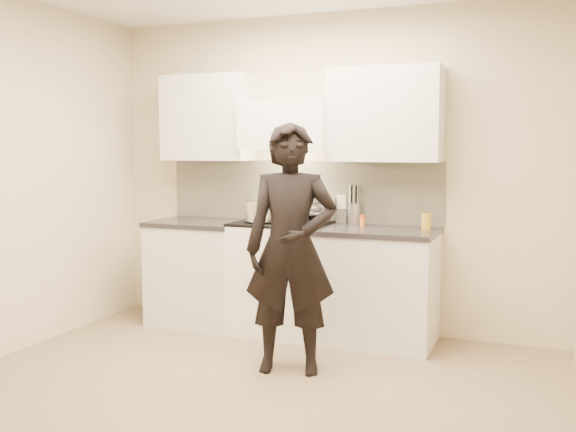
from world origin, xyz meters
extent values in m
plane|color=#8C7355|center=(0.00, 0.00, 0.00)|extent=(4.00, 4.00, 0.00)
cube|color=beige|center=(0.00, 1.75, 1.35)|extent=(4.00, 0.04, 2.70)
cube|color=beige|center=(0.00, -1.75, 1.35)|extent=(4.00, 0.04, 2.70)
cube|color=beige|center=(-0.25, 1.74, 1.19)|extent=(2.50, 0.02, 0.53)
cube|color=#ADAEB8|center=(-0.30, 1.70, 1.03)|extent=(0.76, 0.08, 0.20)
cube|color=white|center=(-0.30, 1.55, 1.75)|extent=(0.76, 0.40, 0.40)
cylinder|color=silver|center=(-0.30, 1.37, 1.57)|extent=(0.66, 0.02, 0.02)
cube|color=silver|center=(0.53, 1.58, 1.83)|extent=(0.90, 0.33, 0.75)
cube|color=silver|center=(-1.08, 1.58, 1.83)|extent=(0.80, 0.33, 0.75)
cube|color=silver|center=(0.13, 1.73, 1.10)|extent=(0.08, 0.01, 0.12)
cube|color=white|center=(-0.30, 1.43, 0.46)|extent=(0.76, 0.65, 0.92)
cube|color=black|center=(-0.30, 1.43, 0.93)|extent=(0.76, 0.65, 0.02)
cube|color=#B5B4C2|center=(-0.14, 1.54, 0.95)|extent=(0.36, 0.34, 0.01)
cylinder|color=silver|center=(-0.30, 1.13, 0.78)|extent=(0.62, 0.02, 0.02)
cylinder|color=black|center=(-0.48, 1.28, 0.95)|extent=(0.18, 0.18, 0.01)
cylinder|color=black|center=(-0.12, 1.28, 0.95)|extent=(0.18, 0.18, 0.01)
cylinder|color=black|center=(-0.48, 1.57, 0.95)|extent=(0.18, 0.18, 0.01)
cylinder|color=black|center=(-0.12, 1.57, 0.95)|extent=(0.18, 0.18, 0.01)
cube|color=silver|center=(0.53, 1.43, 0.44)|extent=(0.90, 0.65, 0.88)
cube|color=black|center=(0.53, 1.43, 0.90)|extent=(0.92, 0.67, 0.04)
cube|color=silver|center=(-1.08, 1.43, 0.44)|extent=(0.80, 0.65, 0.88)
cube|color=black|center=(-1.08, 1.43, 0.90)|extent=(0.82, 0.67, 0.04)
ellipsoid|color=silver|center=(-0.17, 1.57, 1.07)|extent=(0.39, 0.39, 0.21)
torus|color=silver|center=(-0.17, 1.57, 1.12)|extent=(0.41, 0.41, 0.02)
ellipsoid|color=beige|center=(-0.17, 1.57, 1.06)|extent=(0.22, 0.22, 0.10)
cylinder|color=silver|center=(-0.23, 1.41, 1.18)|extent=(0.04, 0.29, 0.21)
cylinder|color=silver|center=(-0.43, 1.28, 1.04)|extent=(0.31, 0.31, 0.16)
cube|color=silver|center=(-0.57, 1.32, 1.10)|extent=(0.06, 0.04, 0.01)
cube|color=silver|center=(-0.29, 1.24, 1.10)|extent=(0.06, 0.04, 0.01)
cylinder|color=#ADAEB8|center=(0.25, 1.67, 1.01)|extent=(0.12, 0.12, 0.18)
cylinder|color=black|center=(0.28, 1.66, 1.10)|extent=(0.01, 0.01, 0.31)
cylinder|color=silver|center=(0.28, 1.68, 1.10)|extent=(0.01, 0.01, 0.31)
cylinder|color=#ADAEB8|center=(0.27, 1.70, 1.10)|extent=(0.01, 0.01, 0.31)
cylinder|color=black|center=(0.24, 1.70, 1.10)|extent=(0.01, 0.01, 0.31)
cylinder|color=#ADAEB8|center=(0.23, 1.68, 1.10)|extent=(0.01, 0.01, 0.31)
cylinder|color=silver|center=(0.23, 1.66, 1.10)|extent=(0.01, 0.01, 0.31)
cylinder|color=black|center=(0.24, 1.64, 1.10)|extent=(0.01, 0.01, 0.31)
cylinder|color=#ADAEB8|center=(0.26, 1.64, 1.10)|extent=(0.01, 0.01, 0.31)
cylinder|color=orange|center=(0.36, 1.57, 0.95)|extent=(0.04, 0.04, 0.07)
cylinder|color=red|center=(0.36, 1.57, 1.00)|extent=(0.04, 0.04, 0.02)
cylinder|color=gold|center=(0.89, 1.52, 0.99)|extent=(0.07, 0.07, 0.13)
imported|color=black|center=(0.13, 0.55, 0.87)|extent=(0.72, 0.57, 1.73)
camera|label=1|loc=(1.72, -3.53, 1.56)|focal=40.00mm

